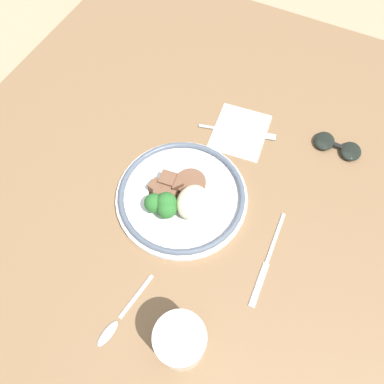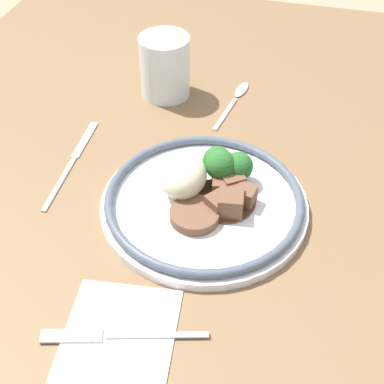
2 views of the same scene
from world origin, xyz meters
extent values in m
plane|color=#998466|center=(0.00, 0.00, 0.00)|extent=(8.00, 8.00, 0.00)
cube|color=brown|center=(0.00, 0.00, 0.02)|extent=(1.35, 1.11, 0.04)
cube|color=white|center=(-0.21, 0.05, 0.04)|extent=(0.15, 0.13, 0.00)
cylinder|color=white|center=(0.00, 0.01, 0.04)|extent=(0.27, 0.27, 0.01)
torus|color=#4C5666|center=(0.00, 0.01, 0.06)|extent=(0.26, 0.26, 0.01)
ellipsoid|color=beige|center=(0.01, 0.04, 0.08)|extent=(0.07, 0.06, 0.05)
cylinder|color=brown|center=(-0.03, 0.01, 0.06)|extent=(0.06, 0.06, 0.01)
cylinder|color=#51331E|center=(0.01, -0.02, 0.05)|extent=(0.09, 0.09, 0.00)
cube|color=brown|center=(0.01, -0.05, 0.06)|extent=(0.03, 0.03, 0.03)
cube|color=brown|center=(-0.01, -0.02, 0.06)|extent=(0.04, 0.04, 0.03)
cube|color=brown|center=(-0.01, -0.03, 0.06)|extent=(0.04, 0.04, 0.03)
cube|color=brown|center=(0.03, -0.03, 0.06)|extent=(0.04, 0.04, 0.03)
cube|color=brown|center=(0.02, -0.01, 0.06)|extent=(0.03, 0.03, 0.02)
cube|color=brown|center=(0.01, -0.03, 0.06)|extent=(0.03, 0.03, 0.03)
cylinder|color=#568442|center=(0.05, 0.00, 0.06)|extent=(0.01, 0.01, 0.02)
sphere|color=#286628|center=(0.05, 0.00, 0.08)|extent=(0.04, 0.04, 0.04)
cylinder|color=#568442|center=(0.05, -0.03, 0.06)|extent=(0.01, 0.01, 0.01)
sphere|color=#286628|center=(0.05, -0.03, 0.08)|extent=(0.04, 0.04, 0.04)
cylinder|color=#568442|center=(0.04, -0.01, 0.06)|extent=(0.01, 0.01, 0.02)
sphere|color=#286628|center=(0.04, -0.01, 0.08)|extent=(0.04, 0.04, 0.04)
cylinder|color=yellow|center=(0.26, 0.13, 0.07)|extent=(0.07, 0.07, 0.06)
cylinder|color=white|center=(0.26, 0.13, 0.09)|extent=(0.08, 0.08, 0.10)
cube|color=#ADADB2|center=(-0.20, 0.01, 0.04)|extent=(0.04, 0.11, 0.00)
cube|color=#ADADB2|center=(-0.23, 0.10, 0.04)|extent=(0.03, 0.07, 0.00)
cube|color=#ADADB2|center=(0.00, 0.21, 0.04)|extent=(0.12, 0.01, 0.00)
cube|color=#ADADB2|center=(0.10, 0.22, 0.04)|extent=(0.09, 0.02, 0.00)
cube|color=#ADADB2|center=(0.22, 0.02, 0.04)|extent=(0.09, 0.02, 0.00)
ellipsoid|color=#ADADB2|center=(0.30, 0.01, 0.04)|extent=(0.05, 0.03, 0.01)
ellipsoid|color=black|center=(-0.27, 0.23, 0.04)|extent=(0.05, 0.05, 0.02)
ellipsoid|color=black|center=(-0.27, 0.29, 0.04)|extent=(0.05, 0.05, 0.02)
cube|color=black|center=(-0.27, 0.26, 0.05)|extent=(0.01, 0.02, 0.00)
camera|label=1|loc=(0.31, 0.18, 0.73)|focal=35.00mm
camera|label=2|loc=(-0.49, -0.11, 0.54)|focal=50.00mm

